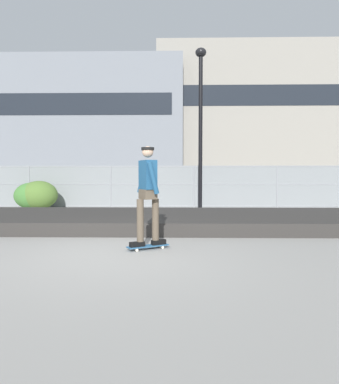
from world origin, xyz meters
name	(u,v)px	position (x,y,z in m)	size (l,w,h in m)	color
ground_plane	(116,254)	(0.00, 0.00, 0.00)	(120.00, 120.00, 0.00)	gray
gravel_berm	(139,219)	(0.00, 3.50, 0.16)	(17.79, 3.82, 0.32)	#33302D
skateboard	(148,246)	(0.52, 0.42, 0.06)	(0.80, 0.55, 0.07)	#2D608C
skater	(148,189)	(0.52, 0.42, 1.14)	(0.68, 0.62, 1.86)	black
chain_fence	(152,186)	(0.00, 8.93, 0.93)	(18.49, 0.06, 1.85)	gray
street_lamp	(201,109)	(2.04, 7.78, 4.08)	(0.44, 0.44, 6.52)	black
parked_car_near	(77,186)	(-4.31, 11.96, 0.84)	(4.52, 2.19, 1.66)	black
library_building	(68,130)	(-13.89, 40.00, 7.81)	(31.48, 15.46, 15.62)	slate
office_block	(272,121)	(14.18, 39.96, 9.01)	(31.01, 10.63, 18.02)	gray
shrub_left	(32,196)	(-5.03, 8.02, 0.56)	(1.44, 1.18, 1.11)	#477F38
shrub_center	(39,195)	(-4.70, 8.00, 0.59)	(1.54, 1.26, 1.19)	#567A33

